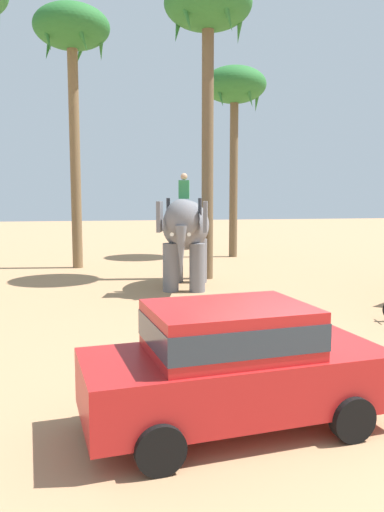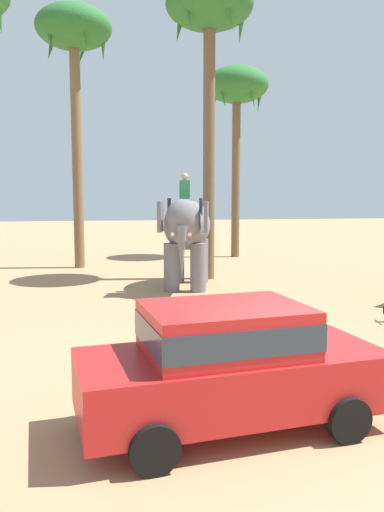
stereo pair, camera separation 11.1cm
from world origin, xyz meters
name	(u,v)px [view 2 (the right image)]	position (x,y,z in m)	size (l,w,h in m)	color
ground_plane	(287,418)	(0.00, 0.00, 0.00)	(120.00, 120.00, 0.00)	tan
car_sedan_foreground	(229,361)	(-0.89, -0.14, 0.93)	(4.28, 2.25, 1.70)	red
elephant_with_mahout	(186,230)	(0.36, 10.48, 1.99)	(2.39, 4.02, 3.88)	slate
palm_tree_behind_elephant	(237,92)	(4.41, 18.99, 8.36)	(3.20, 3.20, 9.60)	brown
palm_tree_left_of_road	(209,18)	(1.54, 12.32, 9.57)	(3.20, 3.20, 10.95)	brown
palm_tree_far_back	(74,39)	(-3.42, 16.31, 9.70)	(3.20, 3.20, 11.09)	brown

